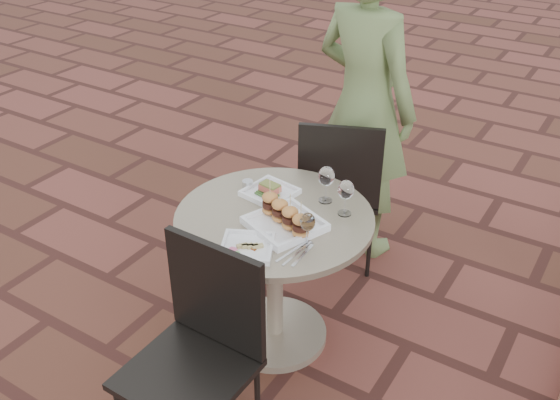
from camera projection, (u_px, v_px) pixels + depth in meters
The scene contains 13 objects.
ground at pixel (268, 288), 3.50m from camera, with size 60.00×60.00×0.00m, color brown.
cafe_table at pixel (275, 259), 2.92m from camera, with size 0.90×0.90×0.73m.
chair_far at pixel (340, 182), 3.42m from camera, with size 0.57×0.57×0.93m.
chair_near at pixel (201, 340), 2.38m from camera, with size 0.45×0.45×0.93m.
diner at pixel (364, 105), 3.44m from camera, with size 0.66×0.43×1.80m, color #5F7440.
plate_salmon at pixel (270, 192), 2.94m from camera, with size 0.24×0.24×0.06m.
plate_sliders at pixel (285, 218), 2.69m from camera, with size 0.37×0.37×0.18m.
plate_tuna at pixel (247, 247), 2.56m from camera, with size 0.28×0.28×0.03m.
wine_glass_right at pixel (308, 223), 2.55m from camera, with size 0.07×0.07×0.15m.
wine_glass_mid at pixel (326, 177), 2.83m from camera, with size 0.08×0.08×0.18m.
wine_glass_far at pixel (346, 191), 2.74m from camera, with size 0.07×0.07×0.17m.
steel_ramekin at pixel (248, 184), 2.99m from camera, with size 0.05×0.05×0.04m, color silver.
cutlery_set at pixel (297, 253), 2.55m from camera, with size 0.09×0.20×0.00m, color silver, non-canonical shape.
Camera 1 is at (1.51, -2.27, 2.24)m, focal length 40.00 mm.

